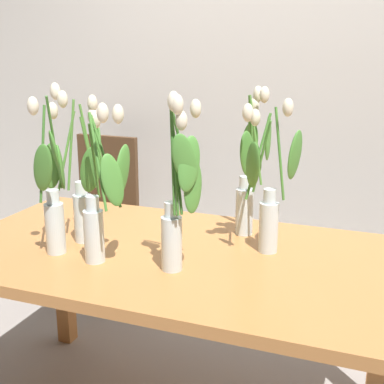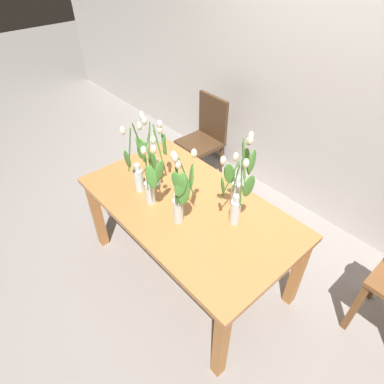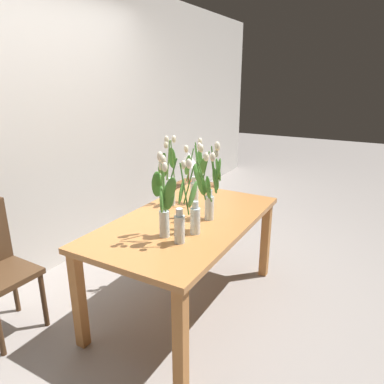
{
  "view_description": "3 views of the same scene",
  "coord_description": "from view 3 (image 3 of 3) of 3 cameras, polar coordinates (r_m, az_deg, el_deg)",
  "views": [
    {
      "loc": [
        0.7,
        -1.6,
        1.44
      ],
      "look_at": [
        0.07,
        0.06,
        0.95
      ],
      "focal_mm": 48.78,
      "sensor_mm": 36.0,
      "label": 1
    },
    {
      "loc": [
        1.29,
        -1.1,
        2.28
      ],
      "look_at": [
        0.07,
        -0.02,
        0.91
      ],
      "focal_mm": 30.26,
      "sensor_mm": 36.0,
      "label": 2
    },
    {
      "loc": [
        -2.1,
        -1.23,
        1.74
      ],
      "look_at": [
        0.01,
        -0.04,
        0.95
      ],
      "focal_mm": 32.98,
      "sensor_mm": 36.0,
      "label": 3
    }
  ],
  "objects": [
    {
      "name": "dining_table",
      "position": [
        2.67,
        -0.88,
        -6.17
      ],
      "size": [
        1.6,
        0.9,
        0.74
      ],
      "color": "#B7753D",
      "rests_on": "ground"
    },
    {
      "name": "tulip_vase_3",
      "position": [
        2.57,
        3.09,
        0.73
      ],
      "size": [
        0.15,
        0.23,
        0.58
      ],
      "color": "silver",
      "rests_on": "dining_table"
    },
    {
      "name": "pillar_candle",
      "position": [
        3.98,
        -0.09,
        1.13
      ],
      "size": [
        0.06,
        0.06,
        0.07
      ],
      "primitive_type": "cylinder",
      "color": "#CC4C23",
      "rests_on": "side_table"
    },
    {
      "name": "tulip_vase_0",
      "position": [
        2.19,
        -2.2,
        -3.85
      ],
      "size": [
        0.19,
        0.23,
        0.58
      ],
      "color": "silver",
      "rests_on": "dining_table"
    },
    {
      "name": "room_wall_rear",
      "position": [
        3.43,
        -22.85,
        10.07
      ],
      "size": [
        9.0,
        0.1,
        2.7
      ],
      "primitive_type": "cube",
      "color": "beige",
      "rests_on": "ground"
    },
    {
      "name": "side_table",
      "position": [
        4.15,
        -0.04,
        -0.41
      ],
      "size": [
        0.44,
        0.44,
        0.55
      ],
      "color": "brown",
      "rests_on": "ground"
    },
    {
      "name": "table_lamp",
      "position": [
        4.01,
        -0.6,
        5.22
      ],
      "size": [
        0.22,
        0.22,
        0.4
      ],
      "color": "olive",
      "rests_on": "side_table"
    },
    {
      "name": "tulip_vase_5",
      "position": [
        2.34,
        0.72,
        -1.89
      ],
      "size": [
        0.25,
        0.19,
        0.54
      ],
      "color": "silver",
      "rests_on": "dining_table"
    },
    {
      "name": "tulip_vase_2",
      "position": [
        2.88,
        0.51,
        2.14
      ],
      "size": [
        0.23,
        0.21,
        0.54
      ],
      "color": "silver",
      "rests_on": "dining_table"
    },
    {
      "name": "tulip_vase_1",
      "position": [
        2.27,
        -4.61,
        -1.86
      ],
      "size": [
        0.16,
        0.24,
        0.56
      ],
      "color": "silver",
      "rests_on": "dining_table"
    },
    {
      "name": "tulip_vase_4",
      "position": [
        2.88,
        -3.71,
        2.18
      ],
      "size": [
        0.14,
        0.14,
        0.57
      ],
      "color": "silver",
      "rests_on": "dining_table"
    },
    {
      "name": "ground_plane",
      "position": [
        2.99,
        -0.81,
        -17.6
      ],
      "size": [
        18.0,
        18.0,
        0.0
      ],
      "primitive_type": "plane",
      "color": "gray"
    }
  ]
}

